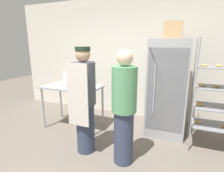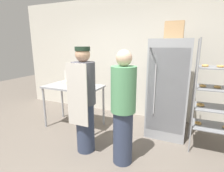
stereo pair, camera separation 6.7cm
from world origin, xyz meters
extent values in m
plane|color=#6B6056|center=(0.00, 0.00, 0.00)|extent=(14.00, 14.00, 0.00)
cube|color=silver|center=(0.00, 2.29, 1.39)|extent=(6.40, 0.12, 2.79)
cube|color=#9EA0A5|center=(0.86, 1.59, 0.90)|extent=(0.70, 0.73, 1.81)
cube|color=gray|center=(0.86, 1.23, 0.92)|extent=(0.65, 0.02, 1.48)
cylinder|color=silver|center=(0.66, 1.20, 0.95)|extent=(0.02, 0.02, 0.89)
cylinder|color=#93969B|center=(1.29, 1.03, 0.90)|extent=(0.02, 0.02, 1.81)
cylinder|color=#93969B|center=(1.29, 1.54, 0.90)|extent=(0.02, 0.02, 1.81)
cube|color=gray|center=(1.60, 1.29, 0.40)|extent=(0.58, 0.47, 0.01)
torus|color=#DBA351|center=(1.40, 1.29, 0.42)|extent=(0.11, 0.11, 0.03)
cube|color=gray|center=(1.60, 1.29, 0.72)|extent=(0.58, 0.47, 0.01)
torus|color=#DBA351|center=(1.40, 1.29, 0.75)|extent=(0.12, 0.12, 0.04)
cube|color=gray|center=(1.60, 1.29, 1.04)|extent=(0.58, 0.47, 0.01)
torus|color=#DBA351|center=(1.40, 1.29, 1.07)|extent=(0.10, 0.10, 0.03)
torus|color=#DBA351|center=(1.60, 1.29, 1.07)|extent=(0.10, 0.10, 0.03)
cube|color=gray|center=(1.60, 1.29, 1.37)|extent=(0.58, 0.47, 0.01)
torus|color=#DBA351|center=(1.40, 1.29, 1.39)|extent=(0.10, 0.10, 0.03)
torus|color=#DBA351|center=(1.60, 1.29, 1.39)|extent=(0.10, 0.10, 0.03)
cube|color=#9EA0A5|center=(-0.97, 1.12, 0.87)|extent=(1.17, 0.65, 0.04)
cylinder|color=#9EA0A5|center=(-1.52, 0.83, 0.42)|extent=(0.04, 0.04, 0.85)
cylinder|color=#9EA0A5|center=(-0.43, 0.83, 0.42)|extent=(0.04, 0.04, 0.85)
cylinder|color=#9EA0A5|center=(-1.52, 1.41, 0.42)|extent=(0.04, 0.04, 0.85)
cylinder|color=#9EA0A5|center=(-0.43, 1.41, 0.42)|extent=(0.04, 0.04, 0.85)
cube|color=silver|center=(-1.17, 1.14, 0.91)|extent=(0.25, 0.24, 0.05)
cube|color=silver|center=(-1.17, 1.27, 1.06)|extent=(0.25, 0.01, 0.24)
torus|color=beige|center=(-1.23, 1.08, 0.95)|extent=(0.09, 0.09, 0.03)
torus|color=beige|center=(-1.17, 1.08, 0.95)|extent=(0.09, 0.09, 0.03)
torus|color=beige|center=(-1.11, 1.08, 0.95)|extent=(0.09, 0.09, 0.03)
torus|color=beige|center=(-1.23, 1.14, 0.95)|extent=(0.09, 0.09, 0.03)
torus|color=beige|center=(-1.17, 1.14, 0.95)|extent=(0.09, 0.09, 0.03)
torus|color=beige|center=(-1.11, 1.14, 0.95)|extent=(0.09, 0.09, 0.03)
torus|color=beige|center=(-1.23, 1.20, 0.95)|extent=(0.09, 0.09, 0.03)
cylinder|color=#99999E|center=(-0.82, 1.19, 0.92)|extent=(0.14, 0.14, 0.08)
cylinder|color=#B2BCC1|center=(-0.82, 1.19, 1.05)|extent=(0.11, 0.11, 0.17)
cylinder|color=black|center=(-0.82, 1.19, 1.15)|extent=(0.11, 0.11, 0.02)
cube|color=tan|center=(0.88, 1.67, 1.95)|extent=(0.32, 0.31, 0.29)
cube|color=#A58057|center=(0.88, 1.67, 2.10)|extent=(0.33, 0.16, 0.02)
cylinder|color=#333D56|center=(-0.28, 0.44, 0.41)|extent=(0.29, 0.29, 0.81)
cylinder|color=#4C4C56|center=(-0.28, 0.44, 1.14)|extent=(0.36, 0.36, 0.64)
sphere|color=tan|center=(-0.28, 0.44, 1.57)|extent=(0.22, 0.22, 0.22)
cube|color=beige|center=(-0.28, 0.25, 0.99)|extent=(0.34, 0.02, 0.93)
cylinder|color=#1E3323|center=(-0.28, 0.44, 1.65)|extent=(0.22, 0.22, 0.06)
cylinder|color=#333D56|center=(0.37, 0.40, 0.40)|extent=(0.28, 0.28, 0.80)
cylinder|color=#569966|center=(0.37, 0.40, 1.11)|extent=(0.35, 0.35, 0.63)
sphere|color=beige|center=(0.37, 0.40, 1.54)|extent=(0.22, 0.22, 0.22)
camera|label=1|loc=(1.06, -1.80, 1.70)|focal=28.00mm
camera|label=2|loc=(1.13, -1.78, 1.70)|focal=28.00mm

